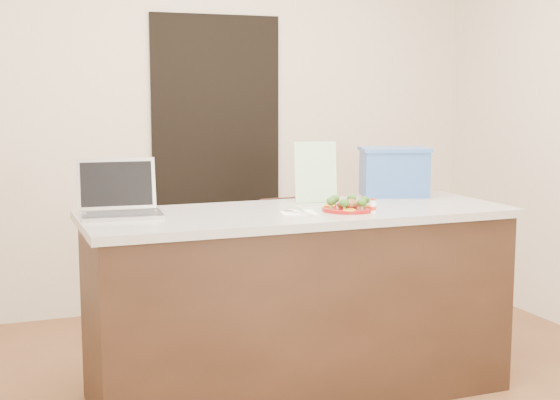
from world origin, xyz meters
name	(u,v)px	position (x,y,z in m)	size (l,w,h in m)	color
room_shell	(321,60)	(0.00, 0.00, 1.62)	(4.00, 4.00, 4.00)	white
doorway	(217,162)	(0.10, 1.98, 1.00)	(0.90, 0.02, 2.00)	black
island	(299,302)	(0.00, 0.25, 0.46)	(2.06, 0.76, 0.92)	black
plate	(348,209)	(0.20, 0.13, 0.93)	(0.25, 0.25, 0.02)	maroon
meatballs	(348,204)	(0.21, 0.14, 0.95)	(0.10, 0.10, 0.04)	brown
broccoli	(348,201)	(0.20, 0.13, 0.97)	(0.21, 0.20, 0.04)	#1F4512
pepper_rings	(348,207)	(0.20, 0.13, 0.94)	(0.22, 0.23, 0.01)	gold
napkin	(298,213)	(-0.05, 0.14, 0.92)	(0.16, 0.16, 0.01)	silver
fork	(293,211)	(-0.07, 0.15, 0.93)	(0.08, 0.15, 0.00)	silver
knife	(306,211)	(-0.02, 0.13, 0.93)	(0.03, 0.21, 0.01)	white
yogurt_bottle	(373,207)	(0.29, 0.04, 0.95)	(0.03, 0.03, 0.07)	white
laptop	(119,200)	(-0.83, 0.40, 0.99)	(0.38, 0.32, 0.26)	#A4A4A8
leaflet	(316,172)	(0.18, 0.46, 1.08)	(0.22, 0.00, 0.31)	white
blue_box	(394,171)	(0.68, 0.54, 1.05)	(0.43, 0.36, 0.26)	#2B539C
chair	(295,261)	(0.29, 1.02, 0.49)	(0.42, 0.42, 0.86)	#35150F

